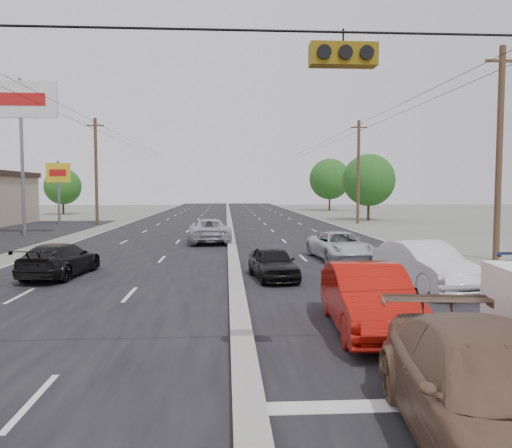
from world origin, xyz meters
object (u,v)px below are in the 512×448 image
object	(u,v)px
tree_right_far	(330,179)
queue_car_a	(273,263)
pole_sign_billboard	(20,109)
queue_car_c	(340,246)
utility_pole_right_b	(499,152)
tree_left_far	(63,187)
oncoming_far	(209,231)
tan_sedan	(495,397)
utility_pole_left_c	(96,171)
red_sedan	(368,299)
queue_car_b	(424,266)
pole_sign_far	(58,178)
tree_right_mid	(369,180)
oncoming_near	(60,260)
utility_pole_right_c	(358,171)

from	to	relation	value
tree_right_far	queue_car_a	world-z (taller)	tree_right_far
pole_sign_billboard	queue_car_c	xyz separation A→B (m)	(19.55, -12.59, -8.21)
utility_pole_right_b	tree_left_far	xyz separation A→B (m)	(-34.50, 45.00, -1.39)
tree_right_far	oncoming_far	bearing A→B (deg)	-110.47
pole_sign_billboard	tan_sedan	distance (m)	35.66
utility_pole_right_b	utility_pole_left_c	bearing A→B (deg)	135.00
tree_right_far	red_sedan	distance (m)	67.82
pole_sign_billboard	oncoming_far	distance (m)	16.09
pole_sign_billboard	queue_car_c	world-z (taller)	pole_sign_billboard
tree_left_far	queue_car_b	world-z (taller)	tree_left_far
queue_car_c	pole_sign_far	bearing A→B (deg)	124.37
utility_pole_right_b	red_sedan	xyz separation A→B (m)	(-9.50, -11.44, -4.33)
tree_left_far	tree_right_far	distance (m)	39.31
tree_right_far	queue_car_b	size ratio (longest dim) A/B	1.71
utility_pole_left_c	red_sedan	bearing A→B (deg)	-66.95
tree_right_mid	queue_car_a	distance (m)	37.28
queue_car_a	oncoming_far	xyz separation A→B (m)	(-2.80, 12.89, 0.14)
pole_sign_far	queue_car_c	size ratio (longest dim) A/B	1.28
tan_sedan	oncoming_near	xyz separation A→B (m)	(-9.70, 13.53, -0.13)
tree_left_far	oncoming_far	distance (m)	42.11
pole_sign_far	red_sedan	size ratio (longest dim) A/B	1.27
tree_left_far	queue_car_c	world-z (taller)	tree_left_far
utility_pole_right_b	queue_car_b	xyz separation A→B (m)	(-6.16, -6.56, -4.32)
red_sedan	queue_car_a	size ratio (longest dim) A/B	1.33
tree_left_far	pole_sign_far	bearing A→B (deg)	-73.30
utility_pole_left_c	oncoming_near	world-z (taller)	utility_pole_left_c
utility_pole_right_b	tree_left_far	distance (m)	56.72
utility_pole_left_c	pole_sign_far	distance (m)	3.57
tree_right_far	oncoming_near	distance (m)	62.87
utility_pole_right_c	oncoming_far	world-z (taller)	utility_pole_right_c
queue_car_b	oncoming_near	xyz separation A→B (m)	(-13.04, 3.09, -0.14)
utility_pole_right_b	oncoming_near	size ratio (longest dim) A/B	2.24
pole_sign_billboard	red_sedan	bearing A→B (deg)	-54.39
tree_right_far	tan_sedan	world-z (taller)	tree_right_far
utility_pole_left_c	oncoming_far	world-z (taller)	utility_pole_left_c
queue_car_b	tree_right_mid	bearing A→B (deg)	69.13
tree_right_mid	utility_pole_left_c	bearing A→B (deg)	-169.70
red_sedan	queue_car_c	distance (m)	12.02
tree_right_mid	tree_right_far	size ratio (longest dim) A/B	0.88
utility_pole_left_c	queue_car_c	size ratio (longest dim) A/B	2.13
queue_car_b	oncoming_far	bearing A→B (deg)	109.83
utility_pole_left_c	oncoming_far	xyz separation A→B (m)	(11.10, -16.61, -4.36)
utility_pole_right_b	pole_sign_billboard	bearing A→B (deg)	154.29
pole_sign_far	red_sedan	world-z (taller)	pole_sign_far
utility_pole_right_c	queue_car_b	size ratio (longest dim) A/B	2.09
tree_right_far	oncoming_near	xyz separation A→B (m)	(-22.70, -58.47, -4.31)
pole_sign_far	queue_car_b	size ratio (longest dim) A/B	1.26
tree_left_far	queue_car_b	bearing A→B (deg)	-61.21
red_sedan	oncoming_near	world-z (taller)	red_sedan
tan_sedan	queue_car_a	xyz separation A→B (m)	(-1.60, 12.50, -0.17)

